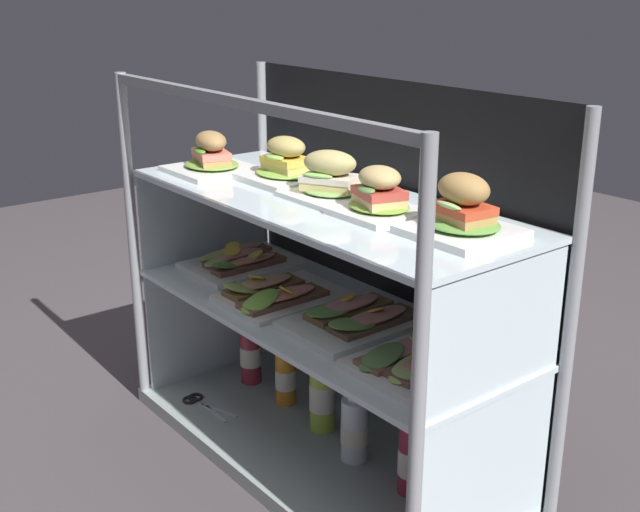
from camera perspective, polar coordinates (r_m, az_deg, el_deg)
ground_plane at (r=2.18m, az=0.00°, el=-14.22°), size 6.00×6.00×0.02m
case_base_deck at (r=2.16m, az=0.00°, el=-13.55°), size 1.14×0.47×0.04m
case_frame at (r=2.03m, az=3.20°, el=-0.26°), size 1.14×0.47×0.96m
riser_lower_tier at (r=2.06m, az=0.00°, el=-8.86°), size 1.08×0.41×0.36m
shelf_lower_glass at (r=1.98m, az=0.00°, el=-4.08°), size 1.09×0.43×0.01m
riser_upper_tier at (r=1.93m, az=0.00°, el=-0.19°), size 1.08×0.41×0.27m
shelf_upper_glass at (r=1.89m, az=0.00°, el=3.89°), size 1.09×0.43×0.01m
plated_roll_sandwich_far_left at (r=2.16m, az=-7.69°, el=6.89°), size 0.21×0.21×0.11m
plated_roll_sandwich_right_of_center at (r=2.05m, az=-2.42°, el=6.41°), size 0.20×0.20×0.11m
plated_roll_sandwich_far_right at (r=1.88m, az=0.68°, el=5.46°), size 0.19×0.19×0.11m
plated_roll_sandwich_near_left_corner at (r=1.74m, az=4.19°, el=4.21°), size 0.17×0.17×0.11m
plated_roll_sandwich_center at (r=1.62m, az=10.02°, el=2.96°), size 0.20×0.20×0.13m
open_sandwich_tray_left_of_center at (r=2.28m, az=-5.70°, el=-0.37°), size 0.23×0.30×0.06m
open_sandwich_tray_far_right at (r=2.04m, az=-3.19°, el=-2.68°), size 0.23×0.31×0.06m
open_sandwich_tray_far_left at (r=1.89m, az=2.50°, el=-4.42°), size 0.23×0.30×0.06m
open_sandwich_tray_center at (r=1.71m, az=7.13°, el=-7.26°), size 0.23×0.30×0.07m
juice_bottle_back_left at (r=2.42m, az=-4.93°, el=-6.85°), size 0.06×0.06×0.22m
juice_bottle_tucked_behind at (r=2.30m, az=-2.45°, el=-8.33°), size 0.06×0.06×0.23m
juice_bottle_near_post at (r=2.17m, az=0.17°, el=-9.86°), size 0.07×0.07×0.24m
juice_bottle_back_right at (r=2.05m, az=2.46°, el=-12.06°), size 0.07×0.07×0.21m
juice_bottle_front_second at (r=1.94m, az=6.50°, el=-13.88°), size 0.06×0.06×0.24m
orange_fruit_near_left_post at (r=1.92m, az=8.57°, el=-16.18°), size 0.08×0.08×0.08m
kitchen_scissors at (r=2.36m, az=-8.59°, el=-10.14°), size 0.19×0.09×0.01m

